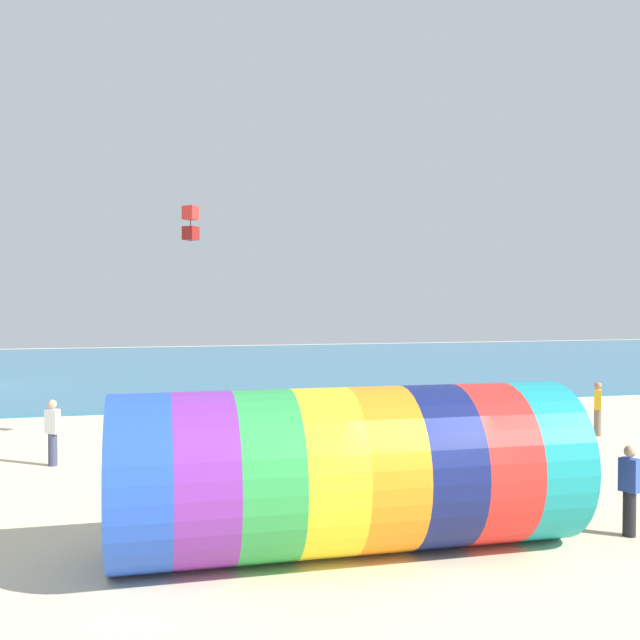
# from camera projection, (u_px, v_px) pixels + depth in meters

# --- Properties ---
(ground_plane) EXTENTS (120.00, 120.00, 0.00)m
(ground_plane) POSITION_uv_depth(u_px,v_px,m) (412.00, 560.00, 12.20)
(ground_plane) COLOR beige
(sea) EXTENTS (120.00, 40.00, 0.10)m
(sea) POSITION_uv_depth(u_px,v_px,m) (209.00, 365.00, 48.64)
(sea) COLOR teal
(sea) RESTS_ON ground
(giant_inflatable_tube) EXTENTS (8.26, 3.01, 2.92)m
(giant_inflatable_tube) POSITION_uv_depth(u_px,v_px,m) (349.00, 470.00, 12.61)
(giant_inflatable_tube) COLOR blue
(giant_inflatable_tube) RESTS_ON ground
(kite_handler) EXTENTS (0.34, 0.42, 1.73)m
(kite_handler) POSITION_uv_depth(u_px,v_px,m) (630.00, 490.00, 13.44)
(kite_handler) COLOR black
(kite_handler) RESTS_ON ground
(kite_red_box) EXTENTS (0.54, 0.54, 1.10)m
(kite_red_box) POSITION_uv_depth(u_px,v_px,m) (191.00, 223.00, 21.70)
(kite_red_box) COLOR red
(bystander_near_water) EXTENTS (0.39, 0.42, 1.78)m
(bystander_near_water) POSITION_uv_depth(u_px,v_px,m) (598.00, 408.00, 23.46)
(bystander_near_water) COLOR #726651
(bystander_near_water) RESTS_ON ground
(bystander_mid_beach) EXTENTS (0.42, 0.38, 1.79)m
(bystander_mid_beach) POSITION_uv_depth(u_px,v_px,m) (53.00, 432.00, 19.19)
(bystander_mid_beach) COLOR #383D56
(bystander_mid_beach) RESTS_ON ground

